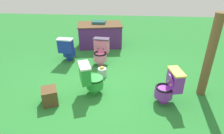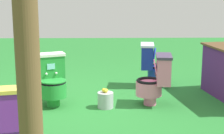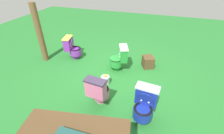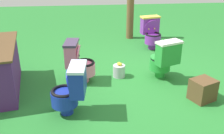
{
  "view_description": "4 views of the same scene",
  "coord_description": "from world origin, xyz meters",
  "px_view_note": "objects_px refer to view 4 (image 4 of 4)",
  "views": [
    {
      "loc": [
        0.67,
        -3.94,
        2.54
      ],
      "look_at": [
        0.37,
        -0.05,
        0.48
      ],
      "focal_mm": 31.39,
      "sensor_mm": 36.0,
      "label": 1
    },
    {
      "loc": [
        4.98,
        0.34,
        1.66
      ],
      "look_at": [
        -0.1,
        0.44,
        0.54
      ],
      "focal_mm": 59.1,
      "sensor_mm": 36.0,
      "label": 2
    },
    {
      "loc": [
        -1.09,
        3.37,
        2.6
      ],
      "look_at": [
        -0.05,
        0.21,
        0.46
      ],
      "focal_mm": 25.53,
      "sensor_mm": 36.0,
      "label": 3
    },
    {
      "loc": [
        -4.16,
        0.9,
        2.09
      ],
      "look_at": [
        -0.23,
        0.5,
        0.33
      ],
      "focal_mm": 42.0,
      "sensor_mm": 36.0,
      "label": 4
    }
  ],
  "objects_px": {
    "toilet_pink": "(79,62)",
    "small_crate": "(203,90)",
    "toilet_purple": "(151,32)",
    "toilet_blue": "(71,90)",
    "toilet_green": "(164,59)",
    "lemon_bucket": "(119,71)",
    "wooden_post": "(130,4)"
  },
  "relations": [
    {
      "from": "toilet_purple",
      "to": "small_crate",
      "type": "relative_size",
      "value": 2.14
    },
    {
      "from": "toilet_green",
      "to": "small_crate",
      "type": "xyz_separation_m",
      "value": [
        -0.77,
        -0.4,
        -0.2
      ]
    },
    {
      "from": "toilet_green",
      "to": "wooden_post",
      "type": "xyz_separation_m",
      "value": [
        2.41,
        0.19,
        0.51
      ]
    },
    {
      "from": "toilet_green",
      "to": "lemon_bucket",
      "type": "relative_size",
      "value": 2.63
    },
    {
      "from": "toilet_blue",
      "to": "small_crate",
      "type": "distance_m",
      "value": 1.98
    },
    {
      "from": "toilet_pink",
      "to": "toilet_green",
      "type": "relative_size",
      "value": 1.0
    },
    {
      "from": "wooden_post",
      "to": "small_crate",
      "type": "bearing_deg",
      "value": -169.48
    },
    {
      "from": "toilet_purple",
      "to": "small_crate",
      "type": "height_order",
      "value": "toilet_purple"
    },
    {
      "from": "wooden_post",
      "to": "lemon_bucket",
      "type": "height_order",
      "value": "wooden_post"
    },
    {
      "from": "wooden_post",
      "to": "small_crate",
      "type": "xyz_separation_m",
      "value": [
        -3.19,
        -0.59,
        -0.71
      ]
    },
    {
      "from": "toilet_pink",
      "to": "toilet_blue",
      "type": "height_order",
      "value": "same"
    },
    {
      "from": "toilet_purple",
      "to": "wooden_post",
      "type": "height_order",
      "value": "wooden_post"
    },
    {
      "from": "toilet_pink",
      "to": "toilet_green",
      "type": "bearing_deg",
      "value": 94.89
    },
    {
      "from": "wooden_post",
      "to": "small_crate",
      "type": "relative_size",
      "value": 5.19
    },
    {
      "from": "toilet_pink",
      "to": "small_crate",
      "type": "xyz_separation_m",
      "value": [
        -0.81,
        -1.87,
        -0.21
      ]
    },
    {
      "from": "toilet_purple",
      "to": "lemon_bucket",
      "type": "height_order",
      "value": "toilet_purple"
    },
    {
      "from": "toilet_green",
      "to": "lemon_bucket",
      "type": "height_order",
      "value": "toilet_green"
    },
    {
      "from": "small_crate",
      "to": "lemon_bucket",
      "type": "xyz_separation_m",
      "value": [
        0.93,
        1.16,
        -0.05
      ]
    },
    {
      "from": "lemon_bucket",
      "to": "toilet_green",
      "type": "bearing_deg",
      "value": -101.32
    },
    {
      "from": "toilet_purple",
      "to": "toilet_blue",
      "type": "bearing_deg",
      "value": 44.46
    },
    {
      "from": "small_crate",
      "to": "lemon_bucket",
      "type": "height_order",
      "value": "small_crate"
    },
    {
      "from": "toilet_pink",
      "to": "small_crate",
      "type": "bearing_deg",
      "value": 72.8
    },
    {
      "from": "toilet_purple",
      "to": "toilet_blue",
      "type": "height_order",
      "value": "same"
    },
    {
      "from": "wooden_post",
      "to": "lemon_bucket",
      "type": "bearing_deg",
      "value": 165.96
    },
    {
      "from": "toilet_green",
      "to": "toilet_purple",
      "type": "bearing_deg",
      "value": 62.9
    },
    {
      "from": "toilet_green",
      "to": "toilet_blue",
      "type": "bearing_deg",
      "value": -169.73
    },
    {
      "from": "toilet_pink",
      "to": "small_crate",
      "type": "height_order",
      "value": "toilet_pink"
    },
    {
      "from": "toilet_green",
      "to": "wooden_post",
      "type": "height_order",
      "value": "wooden_post"
    },
    {
      "from": "small_crate",
      "to": "toilet_purple",
      "type": "bearing_deg",
      "value": 5.32
    },
    {
      "from": "toilet_green",
      "to": "lemon_bucket",
      "type": "xyz_separation_m",
      "value": [
        0.15,
        0.76,
        -0.25
      ]
    },
    {
      "from": "small_crate",
      "to": "wooden_post",
      "type": "bearing_deg",
      "value": 10.52
    },
    {
      "from": "toilet_green",
      "to": "small_crate",
      "type": "distance_m",
      "value": 0.89
    }
  ]
}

